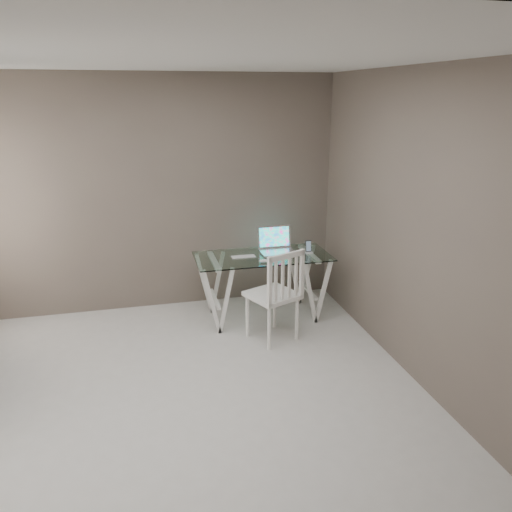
{
  "coord_description": "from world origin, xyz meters",
  "views": [
    {
      "loc": [
        -0.34,
        -3.51,
        2.47
      ],
      "look_at": [
        0.85,
        1.31,
        0.85
      ],
      "focal_mm": 35.0,
      "sensor_mm": 36.0,
      "label": 1
    }
  ],
  "objects": [
    {
      "name": "room",
      "position": [
        -0.06,
        0.02,
        1.72
      ],
      "size": [
        4.5,
        4.52,
        2.71
      ],
      "color": "beige",
      "rests_on": "ground"
    },
    {
      "name": "desk",
      "position": [
        1.0,
        1.61,
        0.38
      ],
      "size": [
        1.5,
        0.7,
        0.75
      ],
      "color": "silver",
      "rests_on": "ground"
    },
    {
      "name": "chair",
      "position": [
        0.99,
        1.0,
        0.55
      ],
      "size": [
        0.6,
        0.6,
        1.0
      ],
      "rotation": [
        0.0,
        0.0,
        0.4
      ],
      "color": "white",
      "rests_on": "ground"
    },
    {
      "name": "laptop",
      "position": [
        1.19,
        1.74,
        0.81
      ],
      "size": [
        0.39,
        0.33,
        0.28
      ],
      "color": "silver",
      "rests_on": "desk"
    },
    {
      "name": "keyboard",
      "position": [
        0.78,
        1.61,
        0.75
      ],
      "size": [
        0.28,
        0.12,
        0.01
      ],
      "primitive_type": "cube",
      "color": "silver",
      "rests_on": "desk"
    },
    {
      "name": "mouse",
      "position": [
        0.95,
        1.38,
        0.76
      ],
      "size": [
        0.1,
        0.06,
        0.03
      ],
      "primitive_type": "ellipsoid",
      "color": "silver",
      "rests_on": "desk"
    },
    {
      "name": "phone_dock",
      "position": [
        1.52,
        1.58,
        0.79
      ],
      "size": [
        0.08,
        0.08,
        0.14
      ],
      "color": "white",
      "rests_on": "desk"
    }
  ]
}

